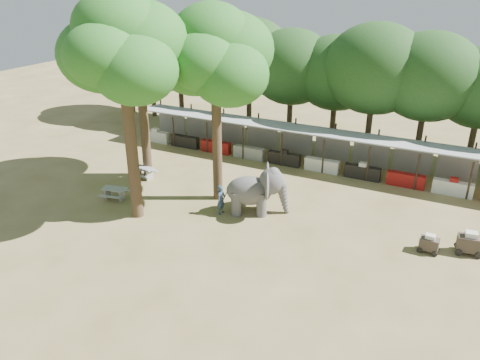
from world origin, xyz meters
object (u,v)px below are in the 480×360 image
at_px(picnic_table_near, 114,192).
at_px(picnic_table_far, 143,171).
at_px(cart_back, 469,243).
at_px(elephant, 257,190).
at_px(cart_front, 429,243).
at_px(yard_tree_center, 122,49).
at_px(yard_tree_left, 138,52).
at_px(yard_tree_back, 215,55).
at_px(handler, 221,200).

height_order(picnic_table_near, picnic_table_far, picnic_table_far).
distance_m(picnic_table_far, cart_back, 19.94).
relative_size(elephant, cart_back, 2.86).
height_order(picnic_table_far, cart_front, cart_front).
xyz_separation_m(picnic_table_near, picnic_table_far, (-0.36, 3.35, 0.03)).
xyz_separation_m(yard_tree_center, cart_back, (17.14, 3.87, -8.62)).
xyz_separation_m(elephant, picnic_table_far, (-8.82, 1.05, -0.90)).
xyz_separation_m(yard_tree_left, yard_tree_center, (3.00, -5.00, 1.01)).
bearing_deg(cart_front, yard_tree_back, 179.86).
bearing_deg(cart_back, yard_tree_left, 169.77).
bearing_deg(cart_back, handler, -179.36).
distance_m(yard_tree_back, picnic_table_near, 10.22).
distance_m(yard_tree_left, cart_front, 20.02).
relative_size(yard_tree_back, picnic_table_near, 6.78).
distance_m(handler, picnic_table_near, 6.83).
height_order(yard_tree_left, elephant, yard_tree_left).
xyz_separation_m(yard_tree_back, elephant, (3.02, -0.82, -7.14)).
distance_m(yard_tree_center, elephant, 10.36).
height_order(yard_tree_left, cart_front, yard_tree_left).
bearing_deg(picnic_table_near, elephant, 4.04).
bearing_deg(picnic_table_far, handler, -12.76).
height_order(yard_tree_center, picnic_table_near, yard_tree_center).
relative_size(yard_tree_left, cart_front, 10.74).
distance_m(yard_tree_left, picnic_table_near, 8.77).
bearing_deg(picnic_table_far, picnic_table_near, -80.13).
height_order(yard_tree_back, picnic_table_far, yard_tree_back).
bearing_deg(yard_tree_left, picnic_table_near, -82.23).
xyz_separation_m(picnic_table_far, cart_front, (18.17, -1.08, -0.03)).
height_order(yard_tree_center, handler, yard_tree_center).
bearing_deg(cart_front, handler, -171.01).
xyz_separation_m(yard_tree_left, yard_tree_back, (6.00, -1.00, 0.34)).
xyz_separation_m(yard_tree_left, picnic_table_near, (0.56, -4.12, -7.73)).
xyz_separation_m(yard_tree_center, picnic_table_near, (-2.44, 0.88, -8.73)).
height_order(yard_tree_left, handler, yard_tree_left).
height_order(picnic_table_near, cart_front, cart_front).
distance_m(yard_tree_back, picnic_table_far, 9.92).
xyz_separation_m(yard_tree_back, picnic_table_near, (-5.44, -3.12, -8.07)).
bearing_deg(yard_tree_back, yard_tree_left, 170.54).
bearing_deg(cart_front, yard_tree_left, 178.04).
xyz_separation_m(yard_tree_left, cart_front, (18.37, -1.85, -7.72)).
distance_m(elephant, cart_front, 9.40).
relative_size(yard_tree_left, picnic_table_near, 6.58).
distance_m(yard_tree_back, cart_back, 16.22).
bearing_deg(picnic_table_near, yard_tree_left, 86.58).
bearing_deg(picnic_table_near, picnic_table_far, 84.96).
relative_size(yard_tree_center, elephant, 3.21).
bearing_deg(yard_tree_center, picnic_table_near, 160.17).
distance_m(handler, cart_back, 12.99).
bearing_deg(yard_tree_back, handler, -55.73).
bearing_deg(cart_back, yard_tree_back, 172.46).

